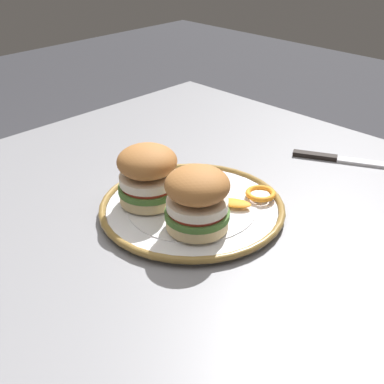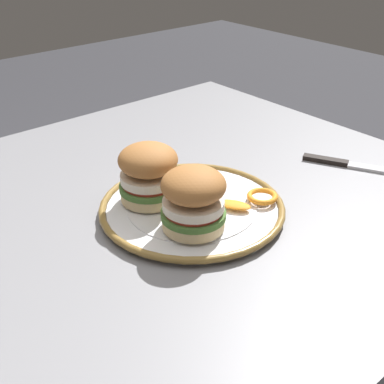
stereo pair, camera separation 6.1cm
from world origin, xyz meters
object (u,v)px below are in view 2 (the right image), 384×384
sandwich_half_right (151,172)px  table_knife (350,165)px  dining_table (153,260)px  sandwich_half_left (193,199)px  dinner_plate (192,208)px

sandwich_half_right → table_knife: bearing=-18.6°
table_knife → sandwich_half_right: bearing=161.4°
dining_table → sandwich_half_left: sandwich_half_left is taller
dinner_plate → sandwich_half_left: bearing=-129.9°
sandwich_half_right → dinner_plate: bearing=-55.9°
dinner_plate → sandwich_half_right: (-0.04, 0.06, 0.06)m
dinner_plate → sandwich_half_left: 0.09m
sandwich_half_left → sandwich_half_right: same height
table_knife → dining_table: bearing=161.6°
dinner_plate → sandwich_half_left: sandwich_half_left is taller
sandwich_half_left → sandwich_half_right: 0.11m
dining_table → sandwich_half_left: bearing=-90.8°
sandwich_half_left → dining_table: bearing=89.2°
dining_table → sandwich_half_right: size_ratio=10.55×
sandwich_half_left → table_knife: size_ratio=0.51×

